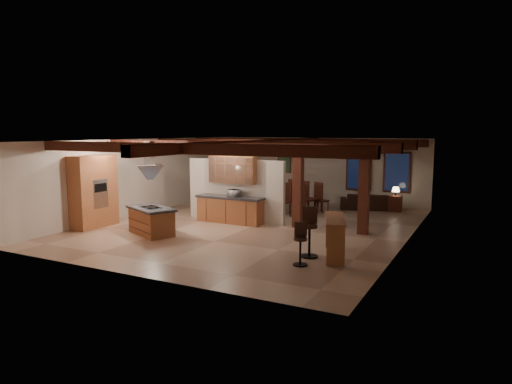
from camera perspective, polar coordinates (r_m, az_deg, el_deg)
ground at (r=15.55m, az=-0.27°, el=-4.25°), size 12.00×12.00×0.00m
room_walls at (r=15.28m, az=-0.28°, el=2.30°), size 12.00×12.00×12.00m
ceiling_beams at (r=15.22m, az=-0.28°, el=5.97°), size 10.00×12.00×0.28m
timber_posts at (r=14.77m, az=9.26°, el=1.95°), size 2.50×0.30×2.90m
partition_wall at (r=16.27m, az=-2.58°, el=0.21°), size 3.80×0.18×2.20m
pantry_cabinet at (r=16.12m, az=-19.62°, el=0.05°), size 0.67×1.60×2.40m
back_counter at (r=16.03m, az=-3.26°, el=-2.17°), size 2.50×0.66×0.94m
upper_display_cabinet at (r=16.03m, az=-2.93°, el=2.79°), size 1.80×0.36×0.95m
range_hood at (r=14.40m, az=-13.12°, el=1.78°), size 1.10×1.10×1.40m
back_windows at (r=19.95m, az=14.94°, el=2.49°), size 2.70×0.07×1.70m
framed_art at (r=21.27m, az=3.56°, el=3.58°), size 0.65×0.05×0.85m
recessed_cans at (r=15.01m, az=-12.43°, el=6.19°), size 3.16×2.46×0.03m
kitchen_island at (r=14.59m, az=-12.96°, el=-3.50°), size 1.97×1.57×0.87m
dining_table at (r=18.18m, az=5.06°, el=-1.60°), size 1.89×1.46×0.59m
sofa at (r=19.31m, az=13.78°, el=-1.15°), size 2.38×1.53×0.65m
microwave at (r=15.87m, az=-2.81°, el=-0.13°), size 0.52×0.45×0.24m
bar_counter at (r=11.90m, az=9.83°, el=-4.72°), size 1.08×1.97×1.01m
side_table at (r=19.15m, az=17.01°, el=-1.37°), size 0.53×0.53×0.63m
table_lamp at (r=19.08m, az=17.07°, el=0.30°), size 0.30×0.30×0.35m
bar_stool_a at (r=11.04m, az=5.57°, el=-6.46°), size 0.38×0.39×1.03m
bar_stool_b at (r=11.77m, az=6.71°, el=-4.96°), size 0.47×0.48×1.27m
dining_chairs at (r=18.13m, az=5.07°, el=-0.58°), size 2.40×2.40×1.22m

